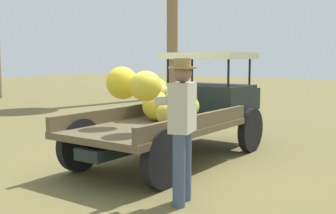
% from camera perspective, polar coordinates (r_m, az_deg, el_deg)
% --- Properties ---
extents(ground_plane, '(60.00, 60.00, 0.00)m').
position_cam_1_polar(ground_plane, '(7.13, -2.48, -7.65)').
color(ground_plane, olive).
extents(truck, '(4.51, 1.80, 1.85)m').
position_cam_1_polar(truck, '(7.55, 2.28, 0.13)').
color(truck, black).
rests_on(truck, ground).
extents(farmer, '(0.54, 0.50, 1.75)m').
position_cam_1_polar(farmer, '(5.06, 1.87, -1.98)').
color(farmer, '#425474').
rests_on(farmer, ground).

